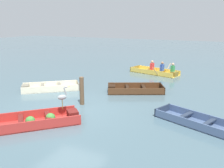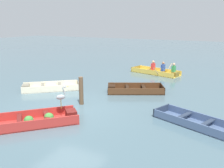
# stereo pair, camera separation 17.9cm
# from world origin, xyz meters

# --- Properties ---
(ground_plane) EXTENTS (80.00, 80.00, 0.00)m
(ground_plane) POSITION_xyz_m (0.00, 0.00, 0.00)
(ground_plane) COLOR #47606B
(dinghy_red_foreground) EXTENTS (2.89, 2.97, 0.38)m
(dinghy_red_foreground) POSITION_xyz_m (-0.02, -1.67, 0.14)
(dinghy_red_foreground) COLOR #AD2D28
(dinghy_red_foreground) RESTS_ON ground
(skiff_cream_near_moored) EXTENTS (2.89, 2.68, 0.34)m
(skiff_cream_near_moored) POSITION_xyz_m (-2.74, 1.94, 0.12)
(skiff_cream_near_moored) COLOR beige
(skiff_cream_near_moored) RESTS_ON ground
(skiff_slate_blue_mid_moored) EXTENTS (3.07, 1.90, 0.30)m
(skiff_slate_blue_mid_moored) POSITION_xyz_m (4.99, 0.72, 0.10)
(skiff_slate_blue_mid_moored) COLOR #475B7F
(skiff_slate_blue_mid_moored) RESTS_ON ground
(skiff_dark_varnish_far_moored) EXTENTS (3.03, 2.35, 0.34)m
(skiff_dark_varnish_far_moored) POSITION_xyz_m (1.32, 3.63, 0.12)
(skiff_dark_varnish_far_moored) COLOR #4C2D19
(skiff_dark_varnish_far_moored) RESTS_ON ground
(rowboat_yellow_with_crew) EXTENTS (3.50, 2.29, 0.89)m
(rowboat_yellow_with_crew) POSITION_xyz_m (1.16, 8.45, 0.20)
(rowboat_yellow_with_crew) COLOR #E5BC47
(rowboat_yellow_with_crew) RESTS_ON ground
(heron_on_dinghy) EXTENTS (0.36, 0.39, 0.84)m
(heron_on_dinghy) POSITION_xyz_m (0.40, -0.87, 0.85)
(heron_on_dinghy) COLOR olive
(heron_on_dinghy) RESTS_ON dinghy_red_foreground
(mooring_post) EXTENTS (0.18, 0.18, 1.21)m
(mooring_post) POSITION_xyz_m (0.12, 0.80, 0.60)
(mooring_post) COLOR brown
(mooring_post) RESTS_ON ground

